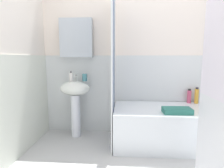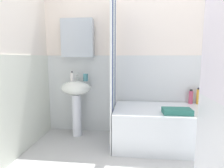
{
  "view_description": "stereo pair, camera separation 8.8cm",
  "coord_description": "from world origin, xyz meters",
  "px_view_note": "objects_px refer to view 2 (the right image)",
  "views": [
    {
      "loc": [
        -0.3,
        -1.6,
        1.17
      ],
      "look_at": [
        -0.47,
        0.84,
        0.82
      ],
      "focal_mm": 29.92,
      "sensor_mm": 36.0,
      "label": 1
    },
    {
      "loc": [
        -0.22,
        -1.59,
        1.17
      ],
      "look_at": [
        -0.47,
        0.84,
        0.82
      ],
      "focal_mm": 29.92,
      "sensor_mm": 36.0,
      "label": 2
    }
  ],
  "objects_px": {
    "lotion_bottle": "(208,98)",
    "shampoo_bottle": "(198,96)",
    "body_wash_bottle": "(191,97)",
    "towel_folded": "(177,111)",
    "soap_dispenser": "(72,77)",
    "toothbrush_cup": "(86,77)",
    "bathtub": "(167,127)",
    "sink": "(76,96)"
  },
  "relations": [
    {
      "from": "sink",
      "to": "bathtub",
      "type": "relative_size",
      "value": 0.59
    },
    {
      "from": "soap_dispenser",
      "to": "bathtub",
      "type": "distance_m",
      "value": 1.51
    },
    {
      "from": "soap_dispenser",
      "to": "lotion_bottle",
      "type": "bearing_deg",
      "value": 1.98
    },
    {
      "from": "shampoo_bottle",
      "to": "body_wash_bottle",
      "type": "height_order",
      "value": "shampoo_bottle"
    },
    {
      "from": "shampoo_bottle",
      "to": "body_wash_bottle",
      "type": "bearing_deg",
      "value": 169.89
    },
    {
      "from": "lotion_bottle",
      "to": "towel_folded",
      "type": "relative_size",
      "value": 0.56
    },
    {
      "from": "soap_dispenser",
      "to": "towel_folded",
      "type": "height_order",
      "value": "soap_dispenser"
    },
    {
      "from": "sink",
      "to": "towel_folded",
      "type": "distance_m",
      "value": 1.41
    },
    {
      "from": "body_wash_bottle",
      "to": "towel_folded",
      "type": "relative_size",
      "value": 0.62
    },
    {
      "from": "body_wash_bottle",
      "to": "sink",
      "type": "bearing_deg",
      "value": -175.63
    },
    {
      "from": "sink",
      "to": "towel_folded",
      "type": "xyz_separation_m",
      "value": [
        1.35,
        -0.41,
        -0.07
      ]
    },
    {
      "from": "bathtub",
      "to": "toothbrush_cup",
      "type": "bearing_deg",
      "value": 168.27
    },
    {
      "from": "body_wash_bottle",
      "to": "towel_folded",
      "type": "xyz_separation_m",
      "value": [
        -0.31,
        -0.54,
        -0.07
      ]
    },
    {
      "from": "bathtub",
      "to": "lotion_bottle",
      "type": "xyz_separation_m",
      "value": [
        0.6,
        0.27,
        0.34
      ]
    },
    {
      "from": "soap_dispenser",
      "to": "body_wash_bottle",
      "type": "xyz_separation_m",
      "value": [
        1.73,
        0.1,
        -0.28
      ]
    },
    {
      "from": "lotion_bottle",
      "to": "towel_folded",
      "type": "distance_m",
      "value": 0.74
    },
    {
      "from": "lotion_bottle",
      "to": "sink",
      "type": "bearing_deg",
      "value": -177.22
    },
    {
      "from": "sink",
      "to": "towel_folded",
      "type": "height_order",
      "value": "sink"
    },
    {
      "from": "soap_dispenser",
      "to": "toothbrush_cup",
      "type": "bearing_deg",
      "value": 9.87
    },
    {
      "from": "toothbrush_cup",
      "to": "shampoo_bottle",
      "type": "distance_m",
      "value": 1.65
    },
    {
      "from": "body_wash_bottle",
      "to": "bathtub",
      "type": "bearing_deg",
      "value": -140.85
    },
    {
      "from": "sink",
      "to": "toothbrush_cup",
      "type": "bearing_deg",
      "value": 23.75
    },
    {
      "from": "toothbrush_cup",
      "to": "towel_folded",
      "type": "height_order",
      "value": "toothbrush_cup"
    },
    {
      "from": "bathtub",
      "to": "body_wash_bottle",
      "type": "distance_m",
      "value": 0.6
    },
    {
      "from": "sink",
      "to": "towel_folded",
      "type": "bearing_deg",
      "value": -16.82
    },
    {
      "from": "sink",
      "to": "toothbrush_cup",
      "type": "height_order",
      "value": "toothbrush_cup"
    },
    {
      "from": "lotion_bottle",
      "to": "body_wash_bottle",
      "type": "height_order",
      "value": "body_wash_bottle"
    },
    {
      "from": "sink",
      "to": "soap_dispenser",
      "type": "xyz_separation_m",
      "value": [
        -0.06,
        0.02,
        0.28
      ]
    },
    {
      "from": "lotion_bottle",
      "to": "shampoo_bottle",
      "type": "height_order",
      "value": "shampoo_bottle"
    },
    {
      "from": "bathtub",
      "to": "towel_folded",
      "type": "height_order",
      "value": "towel_folded"
    },
    {
      "from": "soap_dispenser",
      "to": "bathtub",
      "type": "relative_size",
      "value": 0.1
    },
    {
      "from": "shampoo_bottle",
      "to": "soap_dispenser",
      "type": "bearing_deg",
      "value": -177.32
    },
    {
      "from": "shampoo_bottle",
      "to": "body_wash_bottle",
      "type": "distance_m",
      "value": 0.1
    },
    {
      "from": "toothbrush_cup",
      "to": "shampoo_bottle",
      "type": "height_order",
      "value": "toothbrush_cup"
    },
    {
      "from": "soap_dispenser",
      "to": "body_wash_bottle",
      "type": "bearing_deg",
      "value": 3.41
    },
    {
      "from": "toothbrush_cup",
      "to": "towel_folded",
      "type": "bearing_deg",
      "value": -20.94
    },
    {
      "from": "body_wash_bottle",
      "to": "towel_folded",
      "type": "distance_m",
      "value": 0.62
    },
    {
      "from": "bathtub",
      "to": "lotion_bottle",
      "type": "distance_m",
      "value": 0.74
    },
    {
      "from": "soap_dispenser",
      "to": "lotion_bottle",
      "type": "xyz_separation_m",
      "value": [
        1.95,
        0.07,
        -0.29
      ]
    },
    {
      "from": "shampoo_bottle",
      "to": "body_wash_bottle",
      "type": "xyz_separation_m",
      "value": [
        -0.1,
        0.02,
        -0.01
      ]
    },
    {
      "from": "towel_folded",
      "to": "soap_dispenser",
      "type": "bearing_deg",
      "value": 162.98
    },
    {
      "from": "soap_dispenser",
      "to": "lotion_bottle",
      "type": "relative_size",
      "value": 0.78
    }
  ]
}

